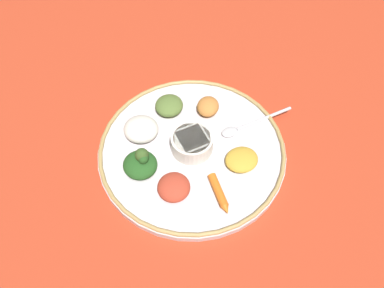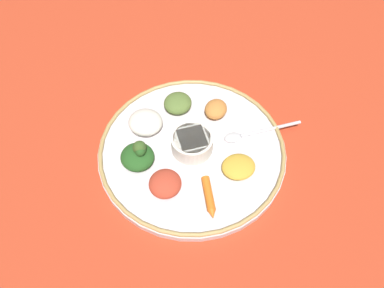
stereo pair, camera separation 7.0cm
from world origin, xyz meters
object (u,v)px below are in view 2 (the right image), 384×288
at_px(center_bowl, 192,143).
at_px(greens_pile, 138,155).
at_px(spoon, 251,134).
at_px(carrot_near_spoon, 209,197).

bearing_deg(center_bowl, greens_pile, -67.75).
height_order(spoon, greens_pile, greens_pile).
relative_size(greens_pile, carrot_near_spoon, 1.10).
xyz_separation_m(center_bowl, greens_pile, (0.04, -0.10, -0.00)).
distance_m(center_bowl, carrot_near_spoon, 0.11).
bearing_deg(carrot_near_spoon, center_bowl, -158.07).
bearing_deg(center_bowl, carrot_near_spoon, 21.93).
bearing_deg(center_bowl, spoon, 112.34).
bearing_deg(greens_pile, spoon, 112.30).
xyz_separation_m(center_bowl, spoon, (-0.05, 0.11, -0.02)).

